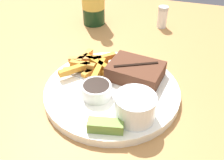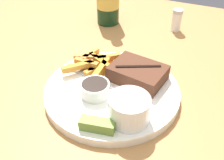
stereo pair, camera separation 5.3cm
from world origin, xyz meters
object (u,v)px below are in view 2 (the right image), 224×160
(pickle_spear, at_px, (97,125))
(salt_shaker, at_px, (177,20))
(dinner_plate, at_px, (112,91))
(steak_portion, at_px, (138,73))
(coleslaw_cup, at_px, (129,108))
(fork_utensil, at_px, (85,74))
(dipping_sauce_cup, at_px, (95,89))

(pickle_spear, xyz_separation_m, salt_shaker, (0.03, 0.45, 0.00))
(dinner_plate, distance_m, salt_shaker, 0.35)
(steak_portion, height_order, coleslaw_cup, coleslaw_cup)
(dinner_plate, distance_m, fork_utensil, 0.07)
(dinner_plate, xyz_separation_m, pickle_spear, (0.02, -0.11, 0.02))
(pickle_spear, relative_size, salt_shaker, 0.99)
(coleslaw_cup, bearing_deg, fork_utensil, 147.73)
(dipping_sauce_cup, height_order, salt_shaker, salt_shaker)
(dipping_sauce_cup, bearing_deg, pickle_spear, -61.09)
(salt_shaker, bearing_deg, dinner_plate, -99.20)
(dinner_plate, xyz_separation_m, steak_portion, (0.04, 0.05, 0.03))
(pickle_spear, bearing_deg, dinner_plate, 100.99)
(coleslaw_cup, bearing_deg, dinner_plate, 132.50)
(fork_utensil, bearing_deg, dipping_sauce_cup, -32.43)
(dipping_sauce_cup, bearing_deg, fork_utensil, 134.86)
(coleslaw_cup, distance_m, dipping_sauce_cup, 0.09)
(steak_portion, xyz_separation_m, coleslaw_cup, (0.02, -0.12, 0.01))
(coleslaw_cup, distance_m, pickle_spear, 0.06)
(dinner_plate, height_order, coleslaw_cup, coleslaw_cup)
(dinner_plate, relative_size, salt_shaker, 4.30)
(dinner_plate, height_order, steak_portion, steak_portion)
(dinner_plate, distance_m, steak_portion, 0.07)
(steak_portion, distance_m, coleslaw_cup, 0.12)
(coleslaw_cup, bearing_deg, dipping_sauce_cup, 157.53)
(dinner_plate, height_order, fork_utensil, fork_utensil)
(pickle_spear, bearing_deg, steak_portion, 84.12)
(dinner_plate, distance_m, pickle_spear, 0.12)
(dinner_plate, xyz_separation_m, salt_shaker, (0.06, 0.34, 0.02))
(dinner_plate, distance_m, dipping_sauce_cup, 0.05)
(coleslaw_cup, xyz_separation_m, fork_utensil, (-0.13, 0.08, -0.03))
(coleslaw_cup, height_order, dipping_sauce_cup, coleslaw_cup)
(dipping_sauce_cup, relative_size, salt_shaker, 0.90)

